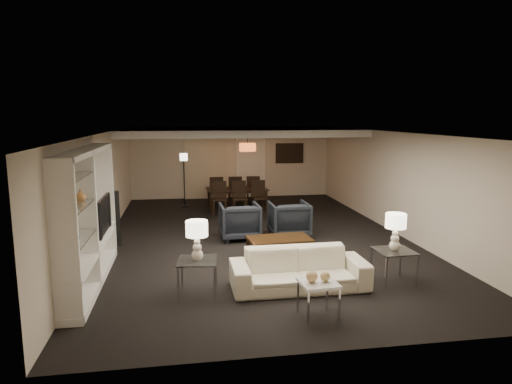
{
  "coord_description": "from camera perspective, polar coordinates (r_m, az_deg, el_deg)",
  "views": [
    {
      "loc": [
        -1.7,
        -10.54,
        2.9
      ],
      "look_at": [
        0.0,
        0.0,
        1.1
      ],
      "focal_mm": 32.0,
      "sensor_mm": 36.0,
      "label": 1
    }
  ],
  "objects": [
    {
      "name": "floor",
      "position": [
        11.06,
        0.0,
        -5.63
      ],
      "size": [
        11.0,
        11.0,
        0.0
      ],
      "primitive_type": "plane",
      "color": "black",
      "rests_on": "ground"
    },
    {
      "name": "curtains",
      "position": [
        16.07,
        -6.27,
        3.44
      ],
      "size": [
        1.5,
        0.12,
        2.4
      ],
      "primitive_type": "cube",
      "color": "beige",
      "rests_on": "wall_back"
    },
    {
      "name": "wall_front",
      "position": [
        5.57,
        9.13,
        -7.8
      ],
      "size": [
        7.0,
        0.02,
        2.5
      ],
      "primitive_type": "cube",
      "color": "beige",
      "rests_on": "ground"
    },
    {
      "name": "media_unit",
      "position": [
        8.28,
        -20.18,
        -3.05
      ],
      "size": [
        0.38,
        3.4,
        2.35
      ],
      "primitive_type": null,
      "color": "white",
      "rests_on": "wall_left"
    },
    {
      "name": "ceiling_soffit",
      "position": [
        14.15,
        -2.28,
        7.54
      ],
      "size": [
        7.0,
        4.0,
        0.2
      ],
      "primitive_type": "cube",
      "color": "silver",
      "rests_on": "ceiling"
    },
    {
      "name": "chair_nr",
      "position": [
        13.6,
        0.45,
        -0.65
      ],
      "size": [
        0.49,
        0.49,
        0.97
      ],
      "primitive_type": null,
      "rotation": [
        0.0,
        0.0,
        0.08
      ],
      "color": "black",
      "rests_on": "floor"
    },
    {
      "name": "chair_fr",
      "position": [
        14.86,
        -0.38,
        0.22
      ],
      "size": [
        0.5,
        0.5,
        0.97
      ],
      "primitive_type": null,
      "rotation": [
        0.0,
        0.0,
        3.03
      ],
      "color": "black",
      "rests_on": "floor"
    },
    {
      "name": "wall_right",
      "position": [
        11.87,
        16.93,
        1.16
      ],
      "size": [
        0.02,
        11.0,
        2.5
      ],
      "primitive_type": "cube",
      "color": "beige",
      "rests_on": "ground"
    },
    {
      "name": "wall_left",
      "position": [
        10.82,
        -18.63,
        0.29
      ],
      "size": [
        0.02,
        11.0,
        2.5
      ],
      "primitive_type": "cube",
      "color": "beige",
      "rests_on": "ground"
    },
    {
      "name": "gold_gourd_b",
      "position": [
        6.78,
        8.64,
        -10.4
      ],
      "size": [
        0.15,
        0.15,
        0.15
      ],
      "primitive_type": "sphere",
      "color": "tan",
      "rests_on": "marble_table"
    },
    {
      "name": "coffee_table",
      "position": [
        9.35,
        2.93,
        -7.07
      ],
      "size": [
        1.32,
        0.84,
        0.45
      ],
      "primitive_type": null,
      "rotation": [
        0.0,
        0.0,
        0.09
      ],
      "color": "black",
      "rests_on": "floor"
    },
    {
      "name": "vase_blue",
      "position": [
        7.26,
        -21.77,
        -5.15
      ],
      "size": [
        0.16,
        0.16,
        0.17
      ],
      "primitive_type": "imported",
      "color": "#242E9E",
      "rests_on": "media_unit"
    },
    {
      "name": "armchair_right",
      "position": [
        11.03,
        4.14,
        -3.42
      ],
      "size": [
        0.91,
        0.94,
        0.85
      ],
      "primitive_type": "imported",
      "rotation": [
        0.0,
        0.0,
        3.15
      ],
      "color": "black",
      "rests_on": "floor"
    },
    {
      "name": "table_lamp_right",
      "position": [
        8.25,
        17.02,
        -4.81
      ],
      "size": [
        0.36,
        0.36,
        0.65
      ],
      "primitive_type": null,
      "rotation": [
        0.0,
        0.0,
        -0.02
      ],
      "color": "silver",
      "rests_on": "side_table_right"
    },
    {
      "name": "door",
      "position": [
        16.29,
        -0.63,
        3.05
      ],
      "size": [
        0.9,
        0.05,
        2.1
      ],
      "primitive_type": "cube",
      "color": "silver",
      "rests_on": "wall_back"
    },
    {
      "name": "gold_gourd_a",
      "position": [
        6.72,
        6.99,
        -10.45
      ],
      "size": [
        0.17,
        0.17,
        0.17
      ],
      "primitive_type": "sphere",
      "color": "tan",
      "rests_on": "marble_table"
    },
    {
      "name": "table_lamp_left",
      "position": [
        7.43,
        -7.39,
        -6.04
      ],
      "size": [
        0.37,
        0.37,
        0.65
      ],
      "primitive_type": null,
      "rotation": [
        0.0,
        0.0,
        0.03
      ],
      "color": "beige",
      "rests_on": "side_table_left"
    },
    {
      "name": "sofa",
      "position": [
        7.84,
        5.41,
        -9.59
      ],
      "size": [
        2.29,
        0.9,
        0.67
      ],
      "primitive_type": "imported",
      "rotation": [
        0.0,
        0.0,
        0.0
      ],
      "color": "beige",
      "rests_on": "floor"
    },
    {
      "name": "floor_lamp",
      "position": [
        14.79,
        -8.96,
        1.5
      ],
      "size": [
        0.31,
        0.31,
        1.7
      ],
      "primitive_type": null,
      "rotation": [
        0.0,
        0.0,
        0.31
      ],
      "color": "black",
      "rests_on": "floor"
    },
    {
      "name": "chair_fm",
      "position": [
        14.79,
        -2.68,
        0.16
      ],
      "size": [
        0.45,
        0.45,
        0.97
      ],
      "primitive_type": null,
      "rotation": [
        0.0,
        0.0,
        3.14
      ],
      "color": "black",
      "rests_on": "floor"
    },
    {
      "name": "vase_amber",
      "position": [
        7.7,
        -21.1,
        -0.41
      ],
      "size": [
        0.18,
        0.18,
        0.18
      ],
      "primitive_type": "imported",
      "color": "#B2743B",
      "rests_on": "media_unit"
    },
    {
      "name": "side_table_left",
      "position": [
        7.62,
        -7.28,
        -10.52
      ],
      "size": [
        0.69,
        0.69,
        0.59
      ],
      "primitive_type": null,
      "rotation": [
        0.0,
        0.0,
        -0.1
      ],
      "color": "white",
      "rests_on": "floor"
    },
    {
      "name": "pendant_light",
      "position": [
        14.22,
        -1.06,
        5.62
      ],
      "size": [
        0.52,
        0.52,
        0.24
      ],
      "primitive_type": "cylinder",
      "color": "#D8591E",
      "rests_on": "ceiling_soffit"
    },
    {
      "name": "chair_nm",
      "position": [
        13.51,
        -2.06,
        -0.73
      ],
      "size": [
        0.45,
        0.45,
        0.97
      ],
      "primitive_type": null,
      "rotation": [
        0.0,
        0.0,
        -0.01
      ],
      "color": "black",
      "rests_on": "floor"
    },
    {
      "name": "wall_back",
      "position": [
        16.21,
        -3.1,
        3.72
      ],
      "size": [
        7.0,
        0.02,
        2.5
      ],
      "primitive_type": "cube",
      "color": "beige",
      "rests_on": "ground"
    },
    {
      "name": "armchair_left",
      "position": [
        10.82,
        -2.07,
        -3.65
      ],
      "size": [
        0.94,
        0.96,
        0.85
      ],
      "primitive_type": "imported",
      "rotation": [
        0.0,
        0.0,
        3.17
      ],
      "color": "black",
      "rests_on": "floor"
    },
    {
      "name": "side_table_right",
      "position": [
        8.42,
        16.81,
        -8.89
      ],
      "size": [
        0.65,
        0.65,
        0.59
      ],
      "primitive_type": null,
      "rotation": [
        0.0,
        0.0,
        0.04
      ],
      "color": "silver",
      "rests_on": "floor"
    },
    {
      "name": "dining_table",
      "position": [
        14.18,
        -2.38,
        -0.89
      ],
      "size": [
        1.9,
        1.11,
        0.65
      ],
      "primitive_type": "imported",
      "rotation": [
        0.0,
        0.0,
        0.04
      ],
      "color": "black",
      "rests_on": "floor"
    },
    {
      "name": "chair_nl",
      "position": [
        13.45,
        -4.59,
        -0.8
      ],
      "size": [
        0.48,
        0.48,
        0.97
      ],
      "primitive_type": null,
      "rotation": [
        0.0,
        0.0,
        -0.06
      ],
      "color": "black",
      "rests_on": "floor"
    },
    {
      "name": "marble_table",
      "position": [
        6.87,
        7.76,
        -13.1
      ],
      "size": [
        0.56,
        0.56,
        0.52
      ],
      "primitive_type": null,
      "rotation": [
        0.0,
        0.0,
        0.07
      ],
      "color": "silver",
      "rests_on": "floor"
    },
    {
      "name": "television",
      "position": [
        8.91,
        -19.2,
        -2.75
      ],
      "size": [
        1.15,
        0.15,
        0.67
      ],
      "primitive_type": "imported",
      "rotation": [
        0.0,
        0.0,
        1.57
      ],
      "color": "black",
      "rests_on": "media_unit"
    },
    {
      "name": "chair_fl",
      "position": [
        14.73,
        -5.0,
        0.1
      ],
      "size": [
        0.45,
        0.45,
        0.97
      ],
      "primitive_type": null,
      "rotation": [
        0.0,
        0.0,
        3.13
      ],
      "color": "black",
      "rests_on": "floor"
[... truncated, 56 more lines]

